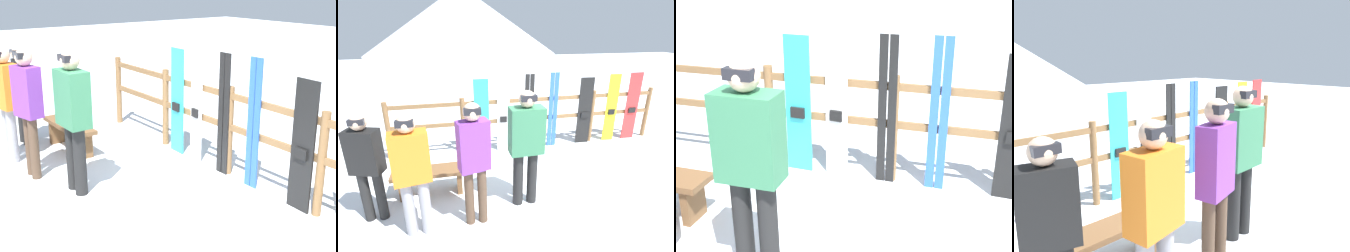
# 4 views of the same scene
# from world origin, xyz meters

# --- Properties ---
(ground_plane) EXTENTS (40.00, 40.00, 0.00)m
(ground_plane) POSITION_xyz_m (0.00, 0.00, 0.00)
(ground_plane) COLOR white
(mountain_backdrop) EXTENTS (18.00, 18.00, 6.00)m
(mountain_backdrop) POSITION_xyz_m (0.00, 23.67, 3.00)
(mountain_backdrop) COLOR silver
(mountain_backdrop) RESTS_ON ground
(fence) EXTENTS (5.88, 0.10, 1.20)m
(fence) POSITION_xyz_m (0.00, 1.67, 0.72)
(fence) COLOR brown
(fence) RESTS_ON ground
(bench) EXTENTS (1.17, 0.36, 0.43)m
(bench) POSITION_xyz_m (-2.07, 0.32, 0.31)
(bench) COLOR brown
(bench) RESTS_ON ground
(person_purple) EXTENTS (0.42, 0.29, 1.70)m
(person_purple) POSITION_xyz_m (-1.44, -0.49, 1.01)
(person_purple) COLOR #4C3828
(person_purple) RESTS_ON ground
(person_orange) EXTENTS (0.47, 0.31, 1.63)m
(person_orange) POSITION_xyz_m (-2.19, -0.53, 0.94)
(person_orange) COLOR gray
(person_orange) RESTS_ON ground
(person_black) EXTENTS (0.45, 0.33, 1.54)m
(person_black) POSITION_xyz_m (-2.80, -0.12, 0.89)
(person_black) COLOR black
(person_black) RESTS_ON ground
(person_plaid_green) EXTENTS (0.48, 0.27, 1.75)m
(person_plaid_green) POSITION_xyz_m (-0.68, -0.22, 1.01)
(person_plaid_green) COLOR black
(person_plaid_green) RESTS_ON ground
(snowboard_cyan) EXTENTS (0.30, 0.06, 1.57)m
(snowboard_cyan) POSITION_xyz_m (-1.07, 1.61, 0.78)
(snowboard_cyan) COLOR #2DBFCC
(snowboard_cyan) RESTS_ON ground
(snowboard_white) EXTENTS (0.25, 0.07, 1.59)m
(snowboard_white) POSITION_xyz_m (-0.62, 1.61, 0.79)
(snowboard_white) COLOR white
(snowboard_white) RESTS_ON ground
(ski_pair_black) EXTENTS (0.19, 0.02, 1.63)m
(ski_pair_black) POSITION_xyz_m (-0.06, 1.61, 0.81)
(ski_pair_black) COLOR black
(ski_pair_black) RESTS_ON ground
(ski_pair_blue) EXTENTS (0.20, 0.02, 1.64)m
(ski_pair_blue) POSITION_xyz_m (0.48, 1.61, 0.82)
(ski_pair_blue) COLOR blue
(ski_pair_blue) RESTS_ON ground
(snowboard_black_stripe) EXTENTS (0.31, 0.07, 1.51)m
(snowboard_black_stripe) POSITION_xyz_m (1.23, 1.61, 0.75)
(snowboard_black_stripe) COLOR black
(snowboard_black_stripe) RESTS_ON ground
(snowboard_yellow) EXTENTS (0.26, 0.07, 1.56)m
(snowboard_yellow) POSITION_xyz_m (1.89, 1.61, 0.77)
(snowboard_yellow) COLOR yellow
(snowboard_yellow) RESTS_ON ground
(snowboard_red) EXTENTS (0.31, 0.06, 1.57)m
(snowboard_red) POSITION_xyz_m (2.42, 1.61, 0.78)
(snowboard_red) COLOR red
(snowboard_red) RESTS_ON ground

